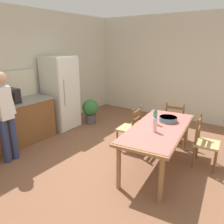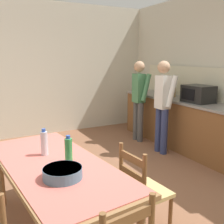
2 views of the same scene
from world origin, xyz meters
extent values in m
plane|color=brown|center=(0.00, 0.00, 0.00)|extent=(8.32, 8.32, 0.00)
cube|color=beige|center=(0.00, 2.66, 1.45)|extent=(6.52, 0.12, 2.90)
cube|color=beige|center=(3.26, 0.00, 1.45)|extent=(0.12, 5.20, 2.90)
cube|color=silver|center=(0.76, 2.20, 0.91)|extent=(0.70, 0.68, 1.82)
cube|color=silver|center=(0.76, 1.85, 0.91)|extent=(0.67, 0.02, 1.75)
cylinder|color=#A5AAB2|center=(0.55, 1.83, 1.00)|extent=(0.02, 0.02, 0.64)
cube|color=black|center=(-0.69, 2.21, 1.09)|extent=(0.50, 0.38, 0.30)
cube|color=black|center=(-0.74, 2.01, 1.09)|extent=(0.30, 0.01, 0.19)
cylinder|color=olive|center=(-0.48, -1.08, 0.36)|extent=(0.07, 0.07, 0.71)
cylinder|color=olive|center=(1.25, -0.88, 0.36)|extent=(0.07, 0.07, 0.71)
cylinder|color=olive|center=(-0.56, -0.44, 0.36)|extent=(0.07, 0.07, 0.71)
cylinder|color=olive|center=(1.18, -0.24, 0.36)|extent=(0.07, 0.07, 0.71)
cube|color=olive|center=(0.35, -0.66, 0.73)|extent=(2.03, 1.06, 0.04)
cube|color=#D1665B|center=(0.35, -0.66, 0.75)|extent=(1.95, 1.01, 0.01)
cylinder|color=silver|center=(0.11, -0.69, 0.88)|extent=(0.07, 0.07, 0.24)
cylinder|color=#2D51B2|center=(0.11, -0.69, 1.01)|extent=(0.04, 0.04, 0.03)
cylinder|color=green|center=(0.43, -0.54, 0.88)|extent=(0.07, 0.07, 0.24)
cylinder|color=#2D51B2|center=(0.43, -0.54, 1.01)|extent=(0.04, 0.04, 0.03)
cylinder|color=slate|center=(0.69, -0.68, 0.80)|extent=(0.32, 0.32, 0.09)
cylinder|color=slate|center=(0.69, -0.68, 0.84)|extent=(0.31, 0.31, 0.02)
cylinder|color=brown|center=(1.83, -0.67, 0.21)|extent=(0.04, 0.04, 0.41)
cylinder|color=brown|center=(1.79, -0.31, 0.21)|extent=(0.04, 0.04, 0.41)
cylinder|color=brown|center=(1.50, -0.71, 0.21)|extent=(0.04, 0.04, 0.41)
cylinder|color=brown|center=(1.45, -0.35, 0.21)|extent=(0.04, 0.04, 0.41)
cube|color=tan|center=(1.64, -0.51, 0.43)|extent=(0.45, 0.47, 0.04)
cylinder|color=brown|center=(1.50, -0.71, 0.68)|extent=(0.04, 0.04, 0.46)
cylinder|color=brown|center=(1.45, -0.35, 0.68)|extent=(0.04, 0.04, 0.46)
cube|color=brown|center=(1.48, -0.53, 0.81)|extent=(0.07, 0.36, 0.07)
cube|color=brown|center=(1.48, -0.53, 0.66)|extent=(0.07, 0.36, 0.07)
cylinder|color=brown|center=(0.70, -1.54, 0.21)|extent=(0.04, 0.04, 0.41)
cylinder|color=brown|center=(1.06, -1.51, 0.21)|extent=(0.04, 0.04, 0.41)
cylinder|color=brown|center=(0.67, -1.20, 0.21)|extent=(0.04, 0.04, 0.41)
cylinder|color=brown|center=(1.03, -1.17, 0.21)|extent=(0.04, 0.04, 0.41)
cube|color=tan|center=(0.87, -1.36, 0.43)|extent=(0.46, 0.44, 0.04)
cylinder|color=brown|center=(0.67, -1.20, 0.68)|extent=(0.04, 0.04, 0.46)
cylinder|color=brown|center=(1.03, -1.17, 0.68)|extent=(0.04, 0.04, 0.46)
cube|color=brown|center=(0.85, -1.19, 0.81)|extent=(0.36, 0.06, 0.07)
cube|color=brown|center=(0.85, -1.19, 0.66)|extent=(0.36, 0.06, 0.07)
cylinder|color=brown|center=(0.87, 0.32, 0.21)|extent=(0.04, 0.04, 0.41)
cylinder|color=brown|center=(0.51, 0.29, 0.21)|extent=(0.04, 0.04, 0.41)
cylinder|color=brown|center=(0.89, -0.02, 0.21)|extent=(0.04, 0.04, 0.41)
cylinder|color=brown|center=(0.53, -0.05, 0.21)|extent=(0.04, 0.04, 0.41)
cube|color=tan|center=(0.70, 0.14, 0.43)|extent=(0.45, 0.43, 0.04)
cylinder|color=brown|center=(0.89, -0.02, 0.68)|extent=(0.04, 0.04, 0.46)
cylinder|color=brown|center=(0.53, -0.05, 0.68)|extent=(0.04, 0.04, 0.46)
cube|color=brown|center=(0.71, -0.03, 0.81)|extent=(0.36, 0.05, 0.07)
cube|color=brown|center=(0.71, -0.03, 0.66)|extent=(0.36, 0.05, 0.07)
cylinder|color=navy|center=(-1.09, 1.68, 0.41)|extent=(0.12, 0.12, 0.82)
cylinder|color=navy|center=(-0.93, 1.68, 0.41)|extent=(0.12, 0.12, 0.82)
cube|color=white|center=(-1.01, 1.68, 1.12)|extent=(0.23, 0.19, 0.58)
sphere|color=tan|center=(-1.01, 1.68, 1.55)|extent=(0.22, 0.22, 0.22)
cylinder|color=white|center=(-0.85, 1.75, 1.14)|extent=(0.09, 0.22, 0.56)
cylinder|color=#4C4C51|center=(1.39, 1.76, 0.13)|extent=(0.28, 0.28, 0.26)
sphere|color=#337038|center=(1.39, 1.76, 0.45)|extent=(0.44, 0.44, 0.44)
camera|label=1|loc=(-2.94, -1.98, 2.11)|focal=35.00mm
camera|label=2|loc=(2.62, -1.25, 1.72)|focal=42.00mm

